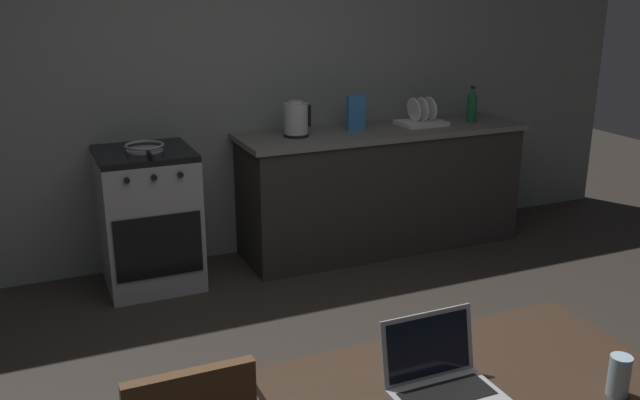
% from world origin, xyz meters
% --- Properties ---
extents(back_wall, '(6.40, 0.10, 2.72)m').
position_xyz_m(back_wall, '(0.30, 2.37, 1.36)').
color(back_wall, slate).
rests_on(back_wall, ground_plane).
extents(kitchen_counter, '(2.16, 0.64, 0.91)m').
position_xyz_m(kitchen_counter, '(1.16, 2.02, 0.46)').
color(kitchen_counter, '#282623').
rests_on(kitchen_counter, ground_plane).
extents(stove_oven, '(0.60, 0.62, 0.91)m').
position_xyz_m(stove_oven, '(-0.57, 2.02, 0.46)').
color(stove_oven, gray).
rests_on(stove_oven, ground_plane).
extents(laptop, '(0.32, 0.27, 0.22)m').
position_xyz_m(laptop, '(-0.19, -0.84, 0.79)').
color(laptop, '#99999E').
rests_on(laptop, dining_table).
extents(electric_kettle, '(0.20, 0.17, 0.25)m').
position_xyz_m(electric_kettle, '(0.48, 2.02, 1.03)').
color(electric_kettle, black).
rests_on(electric_kettle, kitchen_counter).
extents(bottle, '(0.08, 0.08, 0.27)m').
position_xyz_m(bottle, '(1.90, 1.97, 1.04)').
color(bottle, '#19592D').
rests_on(bottle, kitchen_counter).
extents(frying_pan, '(0.25, 0.42, 0.05)m').
position_xyz_m(frying_pan, '(-0.57, 1.99, 0.94)').
color(frying_pan, gray).
rests_on(frying_pan, stove_oven).
extents(drinking_glass, '(0.07, 0.07, 0.13)m').
position_xyz_m(drinking_glass, '(0.29, -1.05, 0.81)').
color(drinking_glass, '#99B7C6').
rests_on(drinking_glass, dining_table).
extents(cereal_box, '(0.13, 0.05, 0.26)m').
position_xyz_m(cereal_box, '(0.94, 2.04, 1.04)').
color(cereal_box, '#3372B2').
rests_on(cereal_box, kitchen_counter).
extents(dish_rack, '(0.34, 0.26, 0.21)m').
position_xyz_m(dish_rack, '(1.49, 2.02, 0.96)').
color(dish_rack, silver).
rests_on(dish_rack, kitchen_counter).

